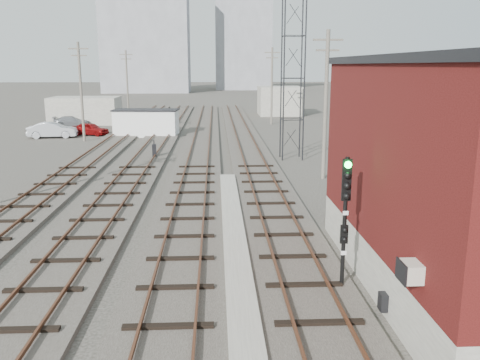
{
  "coord_description": "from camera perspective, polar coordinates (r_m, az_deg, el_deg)",
  "views": [
    {
      "loc": [
        -0.2,
        -2.8,
        6.91
      ],
      "look_at": [
        0.8,
        18.04,
        2.2
      ],
      "focal_mm": 38.0,
      "sensor_mm": 36.0,
      "label": 1
    }
  ],
  "objects": [
    {
      "name": "ground",
      "position": [
        63.18,
        -2.57,
        6.44
      ],
      "size": [
        320.0,
        320.0,
        0.0
      ],
      "primitive_type": "plane",
      "color": "#282621",
      "rests_on": "ground"
    },
    {
      "name": "track_right",
      "position": [
        42.44,
        0.93,
        3.5
      ],
      "size": [
        3.2,
        90.0,
        0.39
      ],
      "color": "#332D28",
      "rests_on": "ground"
    },
    {
      "name": "track_mid_right",
      "position": [
        42.37,
        -4.48,
        3.45
      ],
      "size": [
        3.2,
        90.0,
        0.39
      ],
      "color": "#332D28",
      "rests_on": "ground"
    },
    {
      "name": "track_mid_left",
      "position": [
        42.68,
        -9.87,
        3.36
      ],
      "size": [
        3.2,
        90.0,
        0.39
      ],
      "color": "#332D28",
      "rests_on": "ground"
    },
    {
      "name": "track_left",
      "position": [
        43.36,
        -15.13,
        3.26
      ],
      "size": [
        3.2,
        90.0,
        0.39
      ],
      "color": "#332D28",
      "rests_on": "ground"
    },
    {
      "name": "platform_curb",
      "position": [
        18.13,
        -0.35,
        -9.24
      ],
      "size": [
        0.9,
        28.0,
        0.26
      ],
      "primitive_type": "cube",
      "color": "gray",
      "rests_on": "ground"
    },
    {
      "name": "brick_building",
      "position": [
        17.0,
        24.24,
        0.46
      ],
      "size": [
        6.54,
        12.2,
        7.22
      ],
      "color": "gray",
      "rests_on": "ground"
    },
    {
      "name": "lattice_tower",
      "position": [
        38.23,
        5.99,
        13.54
      ],
      "size": [
        1.6,
        1.6,
        15.0
      ],
      "color": "black",
      "rests_on": "ground"
    },
    {
      "name": "utility_pole_left_b",
      "position": [
        49.4,
        -17.43,
        9.7
      ],
      "size": [
        1.8,
        0.24,
        9.0
      ],
      "color": "#595147",
      "rests_on": "ground"
    },
    {
      "name": "utility_pole_left_c",
      "position": [
        73.86,
        -12.56,
        10.79
      ],
      "size": [
        1.8,
        0.24,
        9.0
      ],
      "color": "#595147",
      "rests_on": "ground"
    },
    {
      "name": "utility_pole_right_a",
      "position": [
        31.59,
        9.61,
        8.71
      ],
      "size": [
        1.8,
        0.24,
        9.0
      ],
      "color": "#595147",
      "rests_on": "ground"
    },
    {
      "name": "utility_pole_right_b",
      "position": [
        61.2,
        3.6,
        10.73
      ],
      "size": [
        1.8,
        0.24,
        9.0
      ],
      "color": "#595147",
      "rests_on": "ground"
    },
    {
      "name": "apartment_left",
      "position": [
        139.18,
        -10.5,
        15.86
      ],
      "size": [
        22.0,
        14.0,
        30.0
      ],
      "primitive_type": "cube",
      "color": "gray",
      "rests_on": "ground"
    },
    {
      "name": "apartment_right",
      "position": [
        153.14,
        0.33,
        15.01
      ],
      "size": [
        16.0,
        12.0,
        26.0
      ],
      "primitive_type": "cube",
      "color": "gray",
      "rests_on": "ground"
    },
    {
      "name": "shed_left",
      "position": [
        64.97,
        -16.97,
        7.49
      ],
      "size": [
        8.0,
        5.0,
        3.2
      ],
      "primitive_type": "cube",
      "color": "gray",
      "rests_on": "ground"
    },
    {
      "name": "shed_right",
      "position": [
        73.54,
        4.49,
        8.86
      ],
      "size": [
        6.0,
        6.0,
        4.0
      ],
      "primitive_type": "cube",
      "color": "gray",
      "rests_on": "ground"
    },
    {
      "name": "signal_mast",
      "position": [
        15.74,
        11.73,
        -3.68
      ],
      "size": [
        0.4,
        0.42,
        4.27
      ],
      "color": "gray",
      "rests_on": "ground"
    },
    {
      "name": "switch_stand",
      "position": [
        38.87,
        -9.61,
        3.27
      ],
      "size": [
        0.35,
        0.35,
        1.36
      ],
      "rotation": [
        0.0,
        0.0,
        0.14
      ],
      "color": "black",
      "rests_on": "ground"
    },
    {
      "name": "site_trailer",
      "position": [
        51.74,
        -10.48,
        6.35
      ],
      "size": [
        6.57,
        3.3,
        2.68
      ],
      "rotation": [
        0.0,
        0.0,
        -0.09
      ],
      "color": "white",
      "rests_on": "ground"
    },
    {
      "name": "car_red",
      "position": [
        53.8,
        -16.47,
        5.52
      ],
      "size": [
        4.07,
        2.72,
        1.29
      ],
      "primitive_type": "imported",
      "rotation": [
        0.0,
        0.0,
        1.22
      ],
      "color": "maroon",
      "rests_on": "ground"
    },
    {
      "name": "car_silver",
      "position": [
        53.04,
        -20.31,
        5.28
      ],
      "size": [
        4.79,
        2.15,
        1.52
      ],
      "primitive_type": "imported",
      "rotation": [
        0.0,
        0.0,
        1.69
      ],
      "color": "#B4B6BC",
      "rests_on": "ground"
    },
    {
      "name": "car_grey",
      "position": [
        62.33,
        -18.39,
        6.27
      ],
      "size": [
        4.29,
        2.26,
        1.19
      ],
      "primitive_type": "imported",
      "rotation": [
        0.0,
        0.0,
        1.72
      ],
      "color": "gray",
      "rests_on": "ground"
    }
  ]
}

